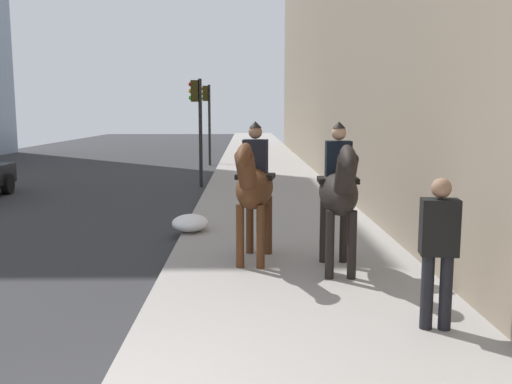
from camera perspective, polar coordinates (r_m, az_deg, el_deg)
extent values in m
ellipsoid|color=#4C2B16|center=(8.98, -0.12, 0.43)|extent=(1.57, 0.81, 0.66)
cylinder|color=#4C2B16|center=(8.64, 0.46, -4.57)|extent=(0.13, 0.13, 1.00)
cylinder|color=#4C2B16|center=(8.70, -1.63, -4.50)|extent=(0.13, 0.13, 1.00)
cylinder|color=#4C2B16|center=(9.52, 1.27, -3.39)|extent=(0.13, 0.13, 1.00)
cylinder|color=#4C2B16|center=(9.56, -0.64, -3.33)|extent=(0.13, 0.13, 1.00)
cylinder|color=#4C2B16|center=(8.19, -0.97, 2.12)|extent=(0.67, 0.38, 0.68)
ellipsoid|color=#4C2B16|center=(7.96, -1.23, 3.75)|extent=(0.65, 0.32, 0.49)
cylinder|color=black|center=(9.69, 0.55, 0.41)|extent=(0.30, 0.15, 0.55)
cube|color=black|center=(9.01, -0.07, 1.61)|extent=(0.54, 0.67, 0.08)
cube|color=black|center=(8.98, -0.07, 3.61)|extent=(0.34, 0.42, 0.55)
sphere|color=#8C664C|center=(8.96, -0.07, 6.13)|extent=(0.22, 0.22, 0.22)
cone|color=black|center=(8.95, -0.07, 6.90)|extent=(0.23, 0.23, 0.10)
ellipsoid|color=black|center=(8.51, 8.35, -0.04)|extent=(1.52, 0.62, 0.66)
cylinder|color=black|center=(8.23, 9.74, -5.32)|extent=(0.13, 0.13, 1.00)
cylinder|color=black|center=(8.19, 7.52, -5.34)|extent=(0.13, 0.13, 1.00)
cylinder|color=black|center=(9.10, 8.91, -4.00)|extent=(0.13, 0.13, 1.00)
cylinder|color=black|center=(9.06, 6.90, -4.02)|extent=(0.13, 0.13, 1.00)
cylinder|color=black|center=(7.71, 9.10, 1.70)|extent=(0.64, 0.30, 0.68)
ellipsoid|color=black|center=(7.48, 9.36, 3.41)|extent=(0.63, 0.24, 0.49)
cylinder|color=black|center=(9.23, 7.80, -0.02)|extent=(0.29, 0.11, 0.55)
cube|color=black|center=(8.54, 8.33, 1.21)|extent=(0.46, 0.62, 0.08)
cube|color=black|center=(8.51, 8.38, 3.32)|extent=(0.29, 0.39, 0.55)
sphere|color=tan|center=(8.48, 8.43, 5.98)|extent=(0.22, 0.22, 0.22)
cone|color=black|center=(8.48, 8.45, 6.79)|extent=(0.21, 0.21, 0.10)
cylinder|color=black|center=(6.59, 17.01, -9.68)|extent=(0.14, 0.14, 0.85)
cylinder|color=black|center=(6.63, 18.74, -9.65)|extent=(0.14, 0.14, 0.85)
cube|color=black|center=(6.43, 18.17, -3.41)|extent=(0.32, 0.43, 0.62)
sphere|color=#8C664C|center=(6.36, 18.34, 0.39)|extent=(0.22, 0.22, 0.22)
cylinder|color=black|center=(18.85, -23.96, 0.75)|extent=(0.65, 0.25, 0.64)
cylinder|color=black|center=(18.87, -5.66, 5.94)|extent=(0.12, 0.12, 3.60)
cube|color=#2D280C|center=(18.88, -6.28, 10.18)|extent=(0.20, 0.24, 0.70)
sphere|color=red|center=(18.90, -6.69, 10.84)|extent=(0.14, 0.14, 0.14)
sphere|color=orange|center=(18.90, -6.67, 10.17)|extent=(0.14, 0.14, 0.14)
sphere|color=green|center=(18.89, -6.66, 9.50)|extent=(0.14, 0.14, 0.14)
cylinder|color=black|center=(26.55, -4.76, 6.77)|extent=(0.12, 0.12, 3.76)
cube|color=#2D280C|center=(26.57, -5.19, 9.96)|extent=(0.20, 0.24, 0.70)
sphere|color=red|center=(26.59, -5.48, 10.43)|extent=(0.14, 0.14, 0.14)
sphere|color=orange|center=(26.58, -5.47, 9.95)|extent=(0.14, 0.14, 0.14)
sphere|color=green|center=(26.57, -5.46, 9.48)|extent=(0.14, 0.14, 0.14)
ellipsoid|color=white|center=(11.48, -6.73, -3.14)|extent=(0.95, 0.73, 0.33)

